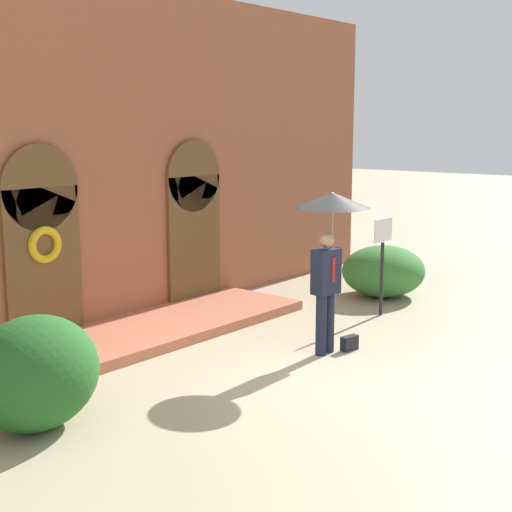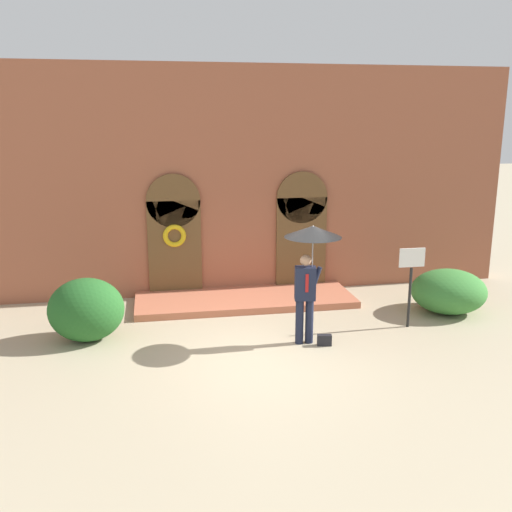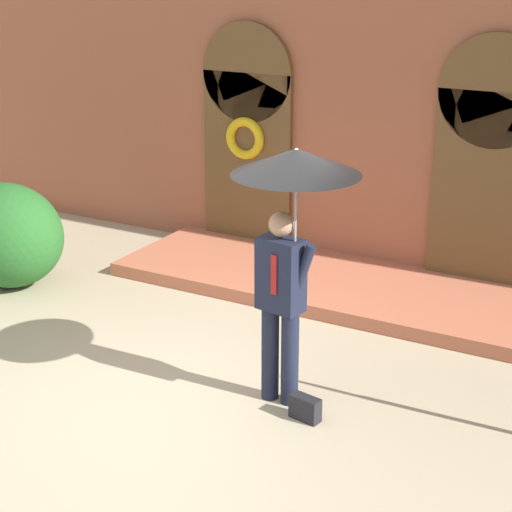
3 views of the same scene
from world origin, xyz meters
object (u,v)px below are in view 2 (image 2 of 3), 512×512
(sign_post, at_px, (411,274))
(shrub_right, at_px, (449,291))
(shrub_left, at_px, (86,310))
(person_with_umbrella, at_px, (311,249))
(handbag, at_px, (324,340))

(sign_post, relative_size, shrub_right, 1.01)
(sign_post, distance_m, shrub_left, 6.68)
(person_with_umbrella, bearing_deg, sign_post, 11.62)
(shrub_right, bearing_deg, handbag, -157.55)
(person_with_umbrella, bearing_deg, handbag, -37.57)
(shrub_left, distance_m, shrub_right, 7.95)
(handbag, relative_size, shrub_right, 0.16)
(handbag, bearing_deg, shrub_right, 33.10)
(shrub_right, bearing_deg, shrub_left, -178.07)
(handbag, relative_size, shrub_left, 0.19)
(person_with_umbrella, distance_m, sign_post, 2.48)
(handbag, height_order, shrub_left, shrub_left)
(shrub_left, bearing_deg, person_with_umbrella, -12.01)
(person_with_umbrella, height_order, sign_post, person_with_umbrella)
(sign_post, bearing_deg, handbag, -161.81)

